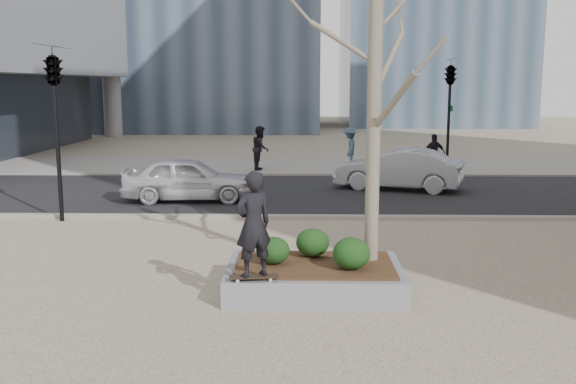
{
  "coord_description": "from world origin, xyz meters",
  "views": [
    {
      "loc": [
        0.78,
        -10.68,
        3.55
      ],
      "look_at": [
        0.5,
        2.0,
        1.4
      ],
      "focal_mm": 40.0,
      "sensor_mm": 36.0,
      "label": 1
    }
  ],
  "objects_px": {
    "planter": "(314,278)",
    "skateboard": "(254,278)",
    "skateboarder": "(253,224)",
    "police_car": "(188,179)"
  },
  "relations": [
    {
      "from": "skateboard",
      "to": "police_car",
      "type": "distance_m",
      "value": 9.76
    },
    {
      "from": "planter",
      "to": "police_car",
      "type": "bearing_deg",
      "value": 113.47
    },
    {
      "from": "planter",
      "to": "police_car",
      "type": "distance_m",
      "value": 9.29
    },
    {
      "from": "planter",
      "to": "skateboard",
      "type": "distance_m",
      "value": 1.33
    },
    {
      "from": "planter",
      "to": "skateboarder",
      "type": "height_order",
      "value": "skateboarder"
    },
    {
      "from": "police_car",
      "to": "skateboard",
      "type": "bearing_deg",
      "value": -167.5
    },
    {
      "from": "planter",
      "to": "skateboarder",
      "type": "xyz_separation_m",
      "value": [
        -0.98,
        -0.86,
        1.14
      ]
    },
    {
      "from": "police_car",
      "to": "skateboarder",
      "type": "bearing_deg",
      "value": -167.5
    },
    {
      "from": "planter",
      "to": "skateboard",
      "type": "relative_size",
      "value": 3.85
    },
    {
      "from": "skateboard",
      "to": "skateboarder",
      "type": "bearing_deg",
      "value": 81.59
    }
  ]
}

